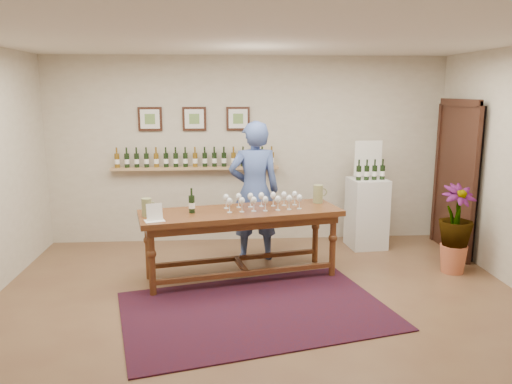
{
  "coord_description": "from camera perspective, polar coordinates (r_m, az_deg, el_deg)",
  "views": [
    {
      "loc": [
        -0.41,
        -5.04,
        2.3
      ],
      "look_at": [
        0.0,
        0.8,
        1.1
      ],
      "focal_mm": 35.0,
      "sensor_mm": 36.0,
      "label": 1
    }
  ],
  "objects": [
    {
      "name": "ground",
      "position": [
        5.55,
        0.6,
        -12.88
      ],
      "size": [
        6.0,
        6.0,
        0.0
      ],
      "primitive_type": "plane",
      "color": "brown",
      "rests_on": "ground"
    },
    {
      "name": "room_shell",
      "position": [
        7.43,
        15.87,
        2.01
      ],
      "size": [
        6.0,
        6.0,
        6.0
      ],
      "color": "beige",
      "rests_on": "ground"
    },
    {
      "name": "rug",
      "position": [
        5.43,
        -0.02,
        -13.38
      ],
      "size": [
        3.11,
        2.44,
        0.01
      ],
      "primitive_type": "cube",
      "rotation": [
        0.0,
        0.0,
        0.24
      ],
      "color": "#470E0C",
      "rests_on": "ground"
    },
    {
      "name": "tasting_table",
      "position": [
        6.11,
        -1.74,
        -3.28
      ],
      "size": [
        2.54,
        1.26,
        0.86
      ],
      "rotation": [
        0.0,
        0.0,
        0.21
      ],
      "color": "#441E11",
      "rests_on": "ground"
    },
    {
      "name": "table_glasses",
      "position": [
        6.14,
        0.85,
        -1.05
      ],
      "size": [
        1.39,
        0.5,
        0.19
      ],
      "primitive_type": null,
      "rotation": [
        0.0,
        0.0,
        0.14
      ],
      "color": "silver",
      "rests_on": "tasting_table"
    },
    {
      "name": "table_bottles",
      "position": [
        6.0,
        -7.41,
        -1.05
      ],
      "size": [
        0.27,
        0.19,
        0.27
      ],
      "primitive_type": null,
      "rotation": [
        0.0,
        0.0,
        0.21
      ],
      "color": "black",
      "rests_on": "tasting_table"
    },
    {
      "name": "pitcher_left",
      "position": [
        5.9,
        -12.39,
        -1.73
      ],
      "size": [
        0.15,
        0.15,
        0.21
      ],
      "primitive_type": null,
      "rotation": [
        0.0,
        0.0,
        0.1
      ],
      "color": "olive",
      "rests_on": "tasting_table"
    },
    {
      "name": "pitcher_right",
      "position": [
        6.51,
        7.1,
        -0.21
      ],
      "size": [
        0.18,
        0.18,
        0.23
      ],
      "primitive_type": null,
      "rotation": [
        0.0,
        0.0,
        0.21
      ],
      "color": "olive",
      "rests_on": "tasting_table"
    },
    {
      "name": "menu_card",
      "position": [
        5.69,
        -11.53,
        -2.27
      ],
      "size": [
        0.25,
        0.22,
        0.19
      ],
      "primitive_type": "cube",
      "rotation": [
        0.0,
        0.0,
        0.32
      ],
      "color": "silver",
      "rests_on": "tasting_table"
    },
    {
      "name": "display_pedestal",
      "position": [
        7.56,
        12.53,
        -2.37
      ],
      "size": [
        0.56,
        0.56,
        1.03
      ],
      "primitive_type": "cube",
      "rotation": [
        0.0,
        0.0,
        0.1
      ],
      "color": "silver",
      "rests_on": "ground"
    },
    {
      "name": "pedestal_bottles",
      "position": [
        7.36,
        12.97,
        2.45
      ],
      "size": [
        0.29,
        0.1,
        0.29
      ],
      "primitive_type": null,
      "rotation": [
        0.0,
        0.0,
        0.1
      ],
      "color": "black",
      "rests_on": "display_pedestal"
    },
    {
      "name": "info_sign",
      "position": [
        7.54,
        12.68,
        3.78
      ],
      "size": [
        0.42,
        0.06,
        0.57
      ],
      "primitive_type": "cube",
      "rotation": [
        0.0,
        0.0,
        0.1
      ],
      "color": "silver",
      "rests_on": "display_pedestal"
    },
    {
      "name": "potted_plant",
      "position": [
        6.81,
        21.83,
        -3.94
      ],
      "size": [
        0.59,
        0.59,
        0.98
      ],
      "rotation": [
        0.0,
        0.0,
        0.14
      ],
      "color": "#B55D3C",
      "rests_on": "ground"
    },
    {
      "name": "person",
      "position": [
        6.76,
        -0.19,
        0.09
      ],
      "size": [
        0.72,
        0.49,
        1.9
      ],
      "primitive_type": "imported",
      "rotation": [
        0.0,
        0.0,
        3.19
      ],
      "color": "#3C528F",
      "rests_on": "ground"
    }
  ]
}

